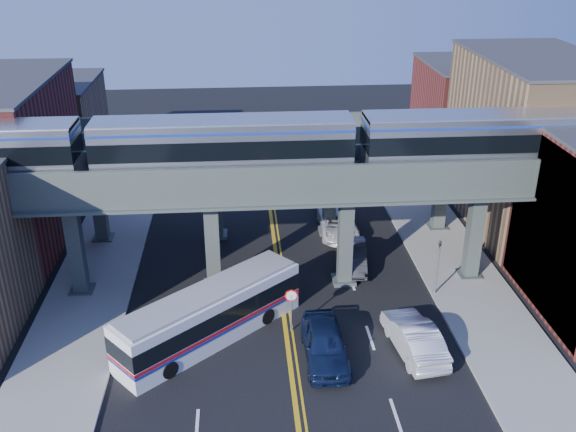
# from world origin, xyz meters

# --- Properties ---
(ground) EXTENTS (120.00, 120.00, 0.00)m
(ground) POSITION_xyz_m (0.00, 0.00, 0.00)
(ground) COLOR black
(ground) RESTS_ON ground
(sidewalk_west) EXTENTS (5.00, 70.00, 0.16)m
(sidewalk_west) POSITION_xyz_m (-11.50, 10.00, 0.08)
(sidewalk_west) COLOR gray
(sidewalk_west) RESTS_ON ground
(sidewalk_east) EXTENTS (5.00, 70.00, 0.16)m
(sidewalk_east) POSITION_xyz_m (11.50, 10.00, 0.08)
(sidewalk_east) COLOR gray
(sidewalk_east) RESTS_ON ground
(building_west_c) EXTENTS (8.00, 10.00, 8.00)m
(building_west_c) POSITION_xyz_m (-18.50, 29.00, 4.00)
(building_west_c) COLOR olive
(building_west_c) RESTS_ON ground
(building_east_b) EXTENTS (8.00, 14.00, 12.00)m
(building_east_b) POSITION_xyz_m (18.50, 16.00, 6.00)
(building_east_b) COLOR olive
(building_east_b) RESTS_ON ground
(building_east_c) EXTENTS (8.00, 10.00, 9.00)m
(building_east_c) POSITION_xyz_m (18.50, 29.00, 4.50)
(building_east_c) COLOR maroon
(building_east_c) RESTS_ON ground
(mural_panel) EXTENTS (0.10, 9.50, 9.50)m
(mural_panel) POSITION_xyz_m (14.55, 4.00, 4.75)
(mural_panel) COLOR #2A9DB8
(mural_panel) RESTS_ON ground
(elevated_viaduct_near) EXTENTS (52.00, 3.60, 7.40)m
(elevated_viaduct_near) POSITION_xyz_m (0.00, 8.00, 6.47)
(elevated_viaduct_near) COLOR #444F4C
(elevated_viaduct_near) RESTS_ON ground
(elevated_viaduct_far) EXTENTS (52.00, 3.60, 7.40)m
(elevated_viaduct_far) POSITION_xyz_m (0.00, 15.00, 6.47)
(elevated_viaduct_far) COLOR #444F4C
(elevated_viaduct_far) RESTS_ON ground
(transit_train) EXTENTS (44.65, 2.80, 3.26)m
(transit_train) POSITION_xyz_m (-3.10, 8.00, 9.16)
(transit_train) COLOR black
(transit_train) RESTS_ON elevated_viaduct_near
(stop_sign) EXTENTS (0.76, 0.09, 2.63)m
(stop_sign) POSITION_xyz_m (0.30, 3.00, 1.76)
(stop_sign) COLOR slate
(stop_sign) RESTS_ON ground
(traffic_signal) EXTENTS (0.15, 0.18, 4.10)m
(traffic_signal) POSITION_xyz_m (9.20, 6.00, 2.30)
(traffic_signal) COLOR slate
(traffic_signal) RESTS_ON ground
(transit_bus) EXTENTS (9.97, 9.04, 2.84)m
(transit_bus) POSITION_xyz_m (-4.05, 2.66, 1.46)
(transit_bus) COLOR white
(transit_bus) RESTS_ON ground
(car_lane_a) EXTENTS (2.19, 5.37, 1.82)m
(car_lane_a) POSITION_xyz_m (1.80, 0.42, 0.91)
(car_lane_a) COLOR #0F1938
(car_lane_a) RESTS_ON ground
(car_lane_b) EXTENTS (2.19, 4.80, 1.53)m
(car_lane_b) POSITION_xyz_m (4.90, 9.87, 0.76)
(car_lane_b) COLOR #323234
(car_lane_b) RESTS_ON ground
(car_lane_c) EXTENTS (2.64, 5.58, 1.54)m
(car_lane_c) POSITION_xyz_m (4.64, 14.81, 0.77)
(car_lane_c) COLOR silver
(car_lane_c) RESTS_ON ground
(car_lane_d) EXTENTS (2.47, 5.73, 1.64)m
(car_lane_d) POSITION_xyz_m (4.75, 19.98, 0.82)
(car_lane_d) COLOR #9E9EA2
(car_lane_d) RESTS_ON ground
(car_parked_curb) EXTENTS (2.55, 5.56, 1.77)m
(car_parked_curb) POSITION_xyz_m (6.50, 0.68, 0.88)
(car_parked_curb) COLOR silver
(car_parked_curb) RESTS_ON ground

